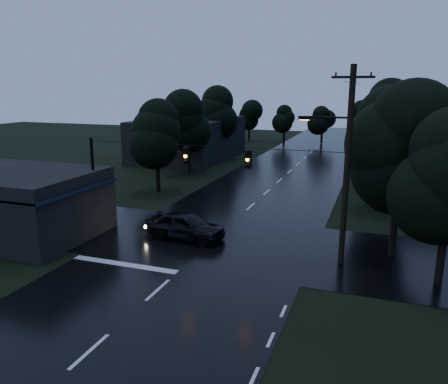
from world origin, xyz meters
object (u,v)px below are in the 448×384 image
Objects in this scene: utility_pole_main at (345,164)px; car at (186,226)px; storefront at (2,201)px; utility_pole_far at (371,148)px.

utility_pole_main reaches higher than car.
storefront is 28.56m from utility_pole_far.
utility_pole_main reaches higher than storefront.
utility_pole_far is 1.55× the size of car.
utility_pole_main is at bearing -93.00° from utility_pole_far.
car is (-9.98, -16.27, -3.06)m from utility_pole_far.
car is at bearing 13.63° from storefront.
utility_pole_far is at bearing 87.00° from utility_pole_main.
utility_pole_main is at bearing -90.79° from car.
storefront is 2.52× the size of car.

